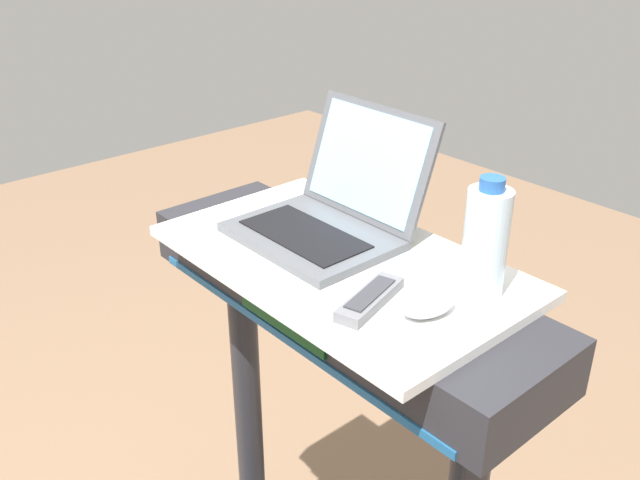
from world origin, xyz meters
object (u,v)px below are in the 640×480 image
(laptop, at_px, (330,211))
(water_bottle, at_px, (485,242))
(tv_remote, at_px, (370,299))
(computer_mouse, at_px, (428,304))

(laptop, distance_m, water_bottle, 0.35)
(tv_remote, bearing_deg, water_bottle, 59.63)
(water_bottle, relative_size, tv_remote, 1.27)
(water_bottle, bearing_deg, tv_remote, -120.37)
(water_bottle, bearing_deg, computer_mouse, -98.03)
(computer_mouse, distance_m, tv_remote, 0.10)
(laptop, relative_size, computer_mouse, 3.15)
(laptop, bearing_deg, computer_mouse, -14.88)
(laptop, height_order, computer_mouse, laptop)
(computer_mouse, height_order, tv_remote, computer_mouse)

